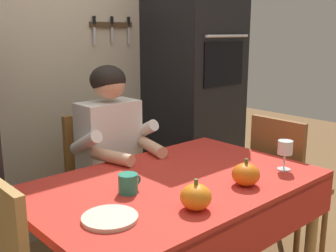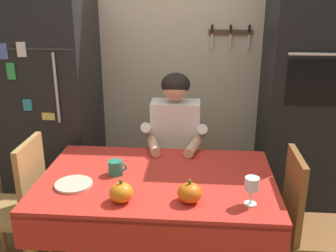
% 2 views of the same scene
% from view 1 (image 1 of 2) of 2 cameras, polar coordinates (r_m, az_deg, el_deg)
% --- Properties ---
extents(back_wall_assembly, '(3.70, 0.13, 2.60)m').
position_cam_1_polar(back_wall_assembly, '(2.91, -15.67, 10.01)').
color(back_wall_assembly, beige).
rests_on(back_wall_assembly, ground).
extents(wall_oven, '(0.60, 0.64, 2.10)m').
position_cam_1_polar(wall_oven, '(3.24, 3.61, 6.32)').
color(wall_oven, black).
rests_on(wall_oven, ground).
extents(dining_table, '(1.40, 0.90, 0.74)m').
position_cam_1_polar(dining_table, '(1.98, 1.30, -10.02)').
color(dining_table, tan).
rests_on(dining_table, ground).
extents(chair_behind_person, '(0.40, 0.40, 0.93)m').
position_cam_1_polar(chair_behind_person, '(2.66, -9.52, -7.36)').
color(chair_behind_person, '#9E6B33').
rests_on(chair_behind_person, ground).
extents(seated_person, '(0.47, 0.55, 1.25)m').
position_cam_1_polar(seated_person, '(2.44, -7.31, -3.59)').
color(seated_person, '#38384C').
rests_on(seated_person, ground).
extents(chair_right_side, '(0.40, 0.40, 0.93)m').
position_cam_1_polar(chair_right_side, '(2.68, 15.86, -7.53)').
color(chair_right_side, brown).
rests_on(chair_right_side, ground).
extents(coffee_mug, '(0.11, 0.09, 0.09)m').
position_cam_1_polar(coffee_mug, '(1.82, -5.56, -8.00)').
color(coffee_mug, '#237F66').
rests_on(coffee_mug, dining_table).
extents(wine_glass, '(0.08, 0.08, 0.15)m').
position_cam_1_polar(wine_glass, '(2.16, 16.06, -3.11)').
color(wine_glass, white).
rests_on(wine_glass, dining_table).
extents(pumpkin_large, '(0.13, 0.13, 0.13)m').
position_cam_1_polar(pumpkin_large, '(1.92, 10.83, -6.66)').
color(pumpkin_large, orange).
rests_on(pumpkin_large, dining_table).
extents(pumpkin_medium, '(0.13, 0.13, 0.13)m').
position_cam_1_polar(pumpkin_medium, '(1.65, 3.92, -9.86)').
color(pumpkin_medium, orange).
rests_on(pumpkin_medium, dining_table).
extents(serving_tray, '(0.22, 0.22, 0.02)m').
position_cam_1_polar(serving_tray, '(1.59, -8.13, -12.62)').
color(serving_tray, beige).
rests_on(serving_tray, dining_table).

